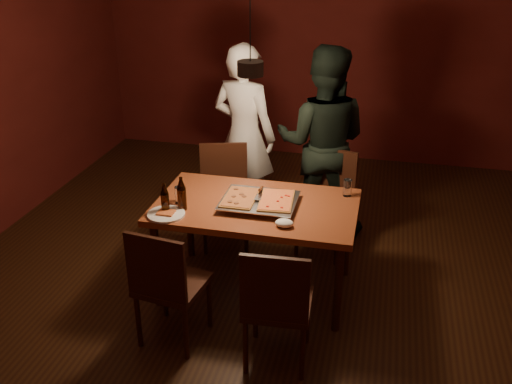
% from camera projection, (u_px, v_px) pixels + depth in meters
% --- Properties ---
extents(room_shell, '(6.00, 6.00, 6.00)m').
position_uv_depth(room_shell, '(251.00, 118.00, 4.02)').
color(room_shell, '#341E0E').
rests_on(room_shell, ground).
extents(dining_table, '(1.50, 0.90, 0.75)m').
position_uv_depth(dining_table, '(256.00, 213.00, 4.27)').
color(dining_table, brown).
rests_on(dining_table, floor).
extents(chair_far_left, '(0.52, 0.52, 0.49)m').
position_uv_depth(chair_far_left, '(224.00, 185.00, 5.07)').
color(chair_far_left, '#38190F').
rests_on(chair_far_left, floor).
extents(chair_far_right, '(0.50, 0.50, 0.49)m').
position_uv_depth(chair_far_right, '(328.00, 192.00, 4.94)').
color(chair_far_right, '#38190F').
rests_on(chair_far_right, floor).
extents(chair_near_left, '(0.47, 0.47, 0.49)m').
position_uv_depth(chair_near_left, '(165.00, 278.00, 3.74)').
color(chair_near_left, '#38190F').
rests_on(chair_near_left, floor).
extents(chair_near_right, '(0.44, 0.44, 0.49)m').
position_uv_depth(chair_near_right, '(277.00, 298.00, 3.53)').
color(chair_near_right, '#38190F').
rests_on(chair_near_right, floor).
extents(pizza_tray, '(0.56, 0.47, 0.05)m').
position_uv_depth(pizza_tray, '(259.00, 203.00, 4.21)').
color(pizza_tray, silver).
rests_on(pizza_tray, dining_table).
extents(pizza_meat, '(0.24, 0.37, 0.02)m').
position_uv_depth(pizza_meat, '(240.00, 197.00, 4.22)').
color(pizza_meat, maroon).
rests_on(pizza_meat, pizza_tray).
extents(pizza_cheese, '(0.27, 0.40, 0.02)m').
position_uv_depth(pizza_cheese, '(276.00, 200.00, 4.17)').
color(pizza_cheese, gold).
rests_on(pizza_cheese, pizza_tray).
extents(spatula, '(0.11, 0.25, 0.04)m').
position_uv_depth(spatula, '(258.00, 197.00, 4.21)').
color(spatula, silver).
rests_on(spatula, pizza_tray).
extents(beer_bottle_a, '(0.06, 0.06, 0.23)m').
position_uv_depth(beer_bottle_a, '(165.00, 198.00, 4.08)').
color(beer_bottle_a, black).
rests_on(beer_bottle_a, dining_table).
extents(beer_bottle_b, '(0.07, 0.07, 0.25)m').
position_uv_depth(beer_bottle_b, '(182.00, 193.00, 4.12)').
color(beer_bottle_b, black).
rests_on(beer_bottle_b, dining_table).
extents(water_glass_left, '(0.08, 0.08, 0.13)m').
position_uv_depth(water_glass_left, '(180.00, 195.00, 4.24)').
color(water_glass_left, silver).
rests_on(water_glass_left, dining_table).
extents(water_glass_right, '(0.06, 0.06, 0.13)m').
position_uv_depth(water_glass_right, '(347.00, 188.00, 4.35)').
color(water_glass_right, silver).
rests_on(water_glass_right, dining_table).
extents(plate_slice, '(0.27, 0.27, 0.03)m').
position_uv_depth(plate_slice, '(166.00, 214.00, 4.08)').
color(plate_slice, white).
rests_on(plate_slice, dining_table).
extents(napkin, '(0.13, 0.10, 0.05)m').
position_uv_depth(napkin, '(284.00, 223.00, 3.92)').
color(napkin, white).
rests_on(napkin, dining_table).
extents(diner_white, '(0.71, 0.56, 1.72)m').
position_uv_depth(diner_white, '(244.00, 136.00, 5.30)').
color(diner_white, white).
rests_on(diner_white, floor).
extents(diner_dark, '(0.85, 0.66, 1.74)m').
position_uv_depth(diner_dark, '(322.00, 143.00, 5.10)').
color(diner_dark, black).
rests_on(diner_dark, floor).
extents(pendant_lamp, '(0.18, 0.18, 1.10)m').
position_uv_depth(pendant_lamp, '(250.00, 67.00, 3.87)').
color(pendant_lamp, black).
rests_on(pendant_lamp, ceiling).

